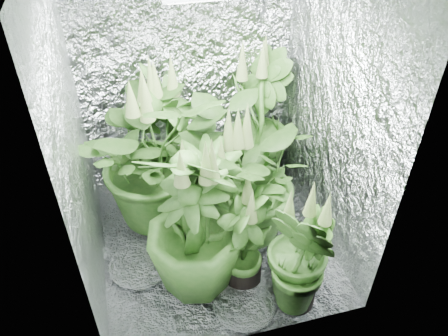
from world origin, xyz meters
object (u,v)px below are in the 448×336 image
plant_c (256,123)px  plant_g (302,256)px  plant_d (194,223)px  plant_a (155,155)px  plant_h (204,208)px  circulation_fan (282,195)px  plant_b (170,138)px  plant_f (244,241)px  plant_e (246,182)px

plant_c → plant_g: 1.27m
plant_g → plant_d: bearing=152.1°
plant_a → plant_h: size_ratio=1.26×
plant_h → circulation_fan: size_ratio=2.71×
circulation_fan → plant_b: bearing=142.8°
plant_d → plant_b: bearing=89.3°
plant_f → plant_h: bearing=122.1°
plant_g → circulation_fan: 0.90m
plant_a → plant_g: bearing=-54.3°
circulation_fan → plant_a: bearing=160.4°
plant_d → plant_e: bearing=37.0°
plant_b → plant_h: size_ratio=1.23×
plant_b → plant_h: bearing=-81.8°
plant_b → plant_c: (0.69, 0.01, 0.02)m
plant_a → plant_e: bearing=-33.6°
plant_d → circulation_fan: size_ratio=3.26×
plant_b → plant_e: size_ratio=1.09×
plant_a → plant_f: plant_a is taller
plant_g → plant_a: bearing=125.7°
plant_d → plant_e: 0.53m
plant_h → plant_c: bearing=50.8°
plant_a → circulation_fan: (0.93, -0.17, -0.43)m
plant_a → plant_e: size_ratio=1.12×
plant_e → plant_g: plant_e is taller
plant_f → circulation_fan: 0.80m
plant_a → circulation_fan: bearing=-10.6°
plant_c → plant_g: (-0.12, -1.26, -0.14)m
plant_g → plant_h: plant_h is taller
plant_f → plant_h: size_ratio=0.87×
plant_d → plant_g: size_ratio=1.27×
plant_a → plant_g: (0.72, -1.00, -0.16)m
plant_c → plant_f: 1.11m
plant_f → plant_g: bearing=-40.4°
plant_b → plant_g: size_ratio=1.30×
plant_c → plant_d: size_ratio=1.04×
plant_a → plant_c: 0.88m
plant_h → circulation_fan: bearing=23.3°
plant_c → plant_g: bearing=-95.6°
plant_g → plant_c: bearing=84.4°
plant_d → circulation_fan: bearing=33.2°
plant_a → plant_f: bearing=-60.1°
plant_h → plant_e: bearing=16.6°
plant_g → plant_f: bearing=139.6°
plant_c → circulation_fan: 0.61m
plant_g → circulation_fan: (0.21, 0.83, -0.27)m
plant_e → circulation_fan: 0.56m
plant_a → plant_g: plant_a is taller
plant_h → plant_g: bearing=-48.9°
plant_a → plant_e: 0.68m
plant_e → plant_g: (0.16, -0.63, -0.09)m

